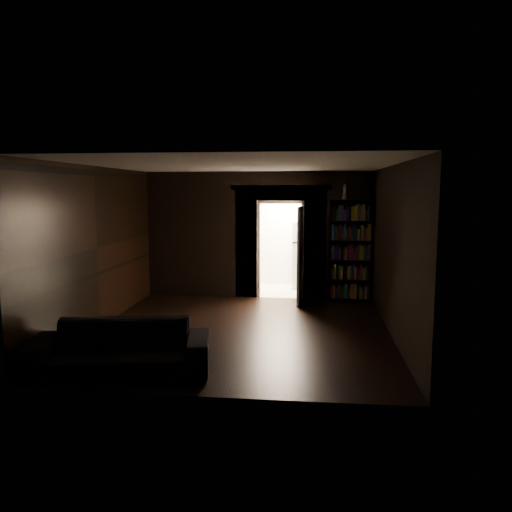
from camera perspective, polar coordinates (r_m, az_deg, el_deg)
The scene contains 9 objects.
ground at distance 8.61m, azimuth -1.74°, elevation -8.59°, with size 5.50×5.50×0.00m, color black.
room_walls at distance 9.36m, azimuth -0.93°, elevation 3.19°, with size 5.02×5.61×2.84m.
kitchen_alcove at distance 12.14m, azimuth 3.11°, elevation 1.93°, with size 2.20×1.80×2.60m.
sofa at distance 6.85m, azimuth -15.23°, elevation -9.26°, with size 2.30×0.99×0.88m, color black.
bookshelf at distance 10.89m, azimuth 10.63°, elevation 0.59°, with size 0.90×0.32×2.20m, color black.
refrigerator at distance 12.32m, azimuth 5.92°, elevation 0.18°, with size 0.74×0.68×1.65m, color white.
door at distance 10.59m, azimuth 5.02°, elevation 0.09°, with size 0.85×0.05×2.05m, color white.
figurine at distance 10.86m, azimuth 10.13°, elevation 7.23°, with size 0.10×0.10×0.31m, color white.
bottles at distance 12.16m, azimuth 6.22°, elevation 4.60°, with size 0.64×0.08×0.26m, color black.
Camera 1 is at (1.15, -8.19, 2.39)m, focal length 35.00 mm.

